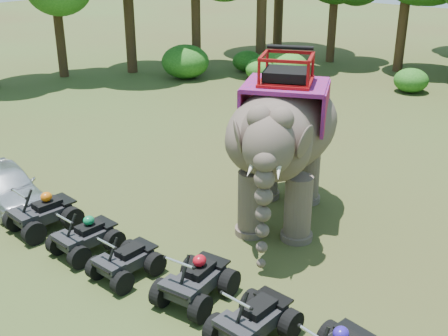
# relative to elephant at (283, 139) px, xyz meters

# --- Properties ---
(ground) EXTENTS (110.00, 110.00, 0.00)m
(ground) POSITION_rel_elephant_xyz_m (-0.66, -2.95, -2.37)
(ground) COLOR #47381E
(ground) RESTS_ON ground
(elephant) EXTENTS (4.63, 6.17, 4.74)m
(elephant) POSITION_rel_elephant_xyz_m (0.00, 0.00, 0.00)
(elephant) COLOR brown
(elephant) RESTS_ON ground
(parked_car) EXTENTS (3.75, 2.24, 1.20)m
(parked_car) POSITION_rel_elephant_xyz_m (-6.82, -4.38, -1.77)
(parked_car) COLOR silver
(parked_car) RESTS_ON ground
(atv_0) EXTENTS (1.46, 1.89, 1.31)m
(atv_0) POSITION_rel_elephant_xyz_m (-4.62, -4.69, -1.71)
(atv_0) COLOR black
(atv_0) RESTS_ON ground
(atv_1) EXTENTS (1.29, 1.70, 1.20)m
(atv_1) POSITION_rel_elephant_xyz_m (-2.75, -4.74, -1.77)
(atv_1) COLOR black
(atv_1) RESTS_ON ground
(atv_2) EXTENTS (1.19, 1.60, 1.15)m
(atv_2) POSITION_rel_elephant_xyz_m (-1.14, -4.84, -1.79)
(atv_2) COLOR black
(atv_2) RESTS_ON ground
(atv_3) EXTENTS (1.44, 1.86, 1.29)m
(atv_3) POSITION_rel_elephant_xyz_m (0.75, -4.50, -1.72)
(atv_3) COLOR black
(atv_3) RESTS_ON ground
(atv_4) EXTENTS (1.34, 1.78, 1.27)m
(atv_4) POSITION_rel_elephant_xyz_m (2.53, -4.77, -1.74)
(atv_4) COLOR black
(atv_4) RESTS_ON ground
(tree_26) EXTENTS (5.06, 5.06, 7.23)m
(tree_26) POSITION_rel_elephant_xyz_m (-19.05, 6.67, 1.24)
(tree_26) COLOR #195114
(tree_26) RESTS_ON ground
(tree_28) EXTENTS (5.35, 5.35, 7.64)m
(tree_28) POSITION_rel_elephant_xyz_m (-14.31, 12.70, 1.45)
(tree_28) COLOR #195114
(tree_28) RESTS_ON ground
(tree_30) EXTENTS (4.96, 4.96, 7.09)m
(tree_30) POSITION_rel_elephant_xyz_m (-9.21, 19.69, 1.17)
(tree_30) COLOR #195114
(tree_30) RESTS_ON ground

